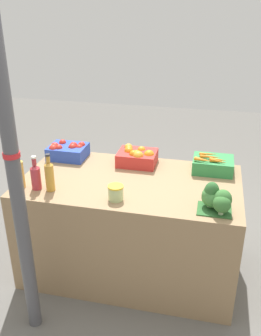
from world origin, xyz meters
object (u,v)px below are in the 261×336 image
at_px(apple_crate, 67,150).
at_px(orange_crate, 137,156).
at_px(broccoli_pile, 216,198).
at_px(support_pole, 14,173).
at_px(juice_bottle_amber, 50,175).
at_px(juice_bottle_golden, 20,172).
at_px(pickle_jar, 116,193).
at_px(carrot_crate, 213,164).
at_px(juice_bottle_ruby, 36,176).

height_order(apple_crate, orange_crate, orange_crate).
distance_m(apple_crate, broccoli_pile, 1.39).
xyz_separation_m(support_pole, juice_bottle_amber, (-0.00, 0.45, -0.23)).
bearing_deg(juice_bottle_golden, apple_crate, 77.54).
bearing_deg(broccoli_pile, juice_bottle_amber, 179.34).
bearing_deg(pickle_jar, orange_crate, 88.11).
xyz_separation_m(apple_crate, juice_bottle_amber, (0.10, -0.58, 0.05)).
height_order(support_pole, juice_bottle_golden, support_pole).
xyz_separation_m(apple_crate, orange_crate, (0.61, 0.00, 0.00)).
height_order(carrot_crate, pickle_jar, carrot_crate).
xyz_separation_m(support_pole, carrot_crate, (1.12, 1.03, -0.29)).
relative_size(juice_bottle_golden, juice_bottle_amber, 0.99).
bearing_deg(carrot_crate, juice_bottle_golden, -156.67).
bearing_deg(pickle_jar, juice_bottle_ruby, 177.50).
distance_m(broccoli_pile, juice_bottle_amber, 1.15).
xyz_separation_m(juice_bottle_ruby, pickle_jar, (0.60, -0.03, -0.05)).
relative_size(juice_bottle_golden, juice_bottle_ruby, 1.10).
xyz_separation_m(carrot_crate, pickle_jar, (-0.63, -0.61, -0.01)).
bearing_deg(broccoli_pile, apple_crate, 154.63).
xyz_separation_m(apple_crate, juice_bottle_ruby, (-0.01, -0.58, 0.04)).
bearing_deg(juice_bottle_golden, juice_bottle_ruby, 0.00).
bearing_deg(juice_bottle_golden, broccoli_pile, -0.55).
distance_m(carrot_crate, juice_bottle_ruby, 1.36).
relative_size(support_pole, apple_crate, 7.48).
bearing_deg(juice_bottle_amber, juice_bottle_ruby, 180.00).
xyz_separation_m(support_pole, broccoli_pile, (1.15, 0.43, -0.26)).
distance_m(juice_bottle_amber, pickle_jar, 0.49).
relative_size(juice_bottle_ruby, pickle_jar, 2.34).
bearing_deg(broccoli_pile, pickle_jar, -178.90).
xyz_separation_m(orange_crate, carrot_crate, (0.61, 0.00, -0.01)).
bearing_deg(support_pole, pickle_jar, 40.64).
bearing_deg(juice_bottle_amber, broccoli_pile, -0.66).
bearing_deg(support_pole, broccoli_pile, 20.55).
height_order(support_pole, apple_crate, support_pole).
bearing_deg(juice_bottle_amber, juice_bottle_golden, 180.00).
relative_size(broccoli_pile, pickle_jar, 2.03).
bearing_deg(broccoli_pile, carrot_crate, 93.08).
bearing_deg(support_pole, juice_bottle_golden, 117.58).
relative_size(support_pole, broccoli_pile, 10.64).
bearing_deg(juice_bottle_ruby, orange_crate, 43.36).
xyz_separation_m(support_pole, apple_crate, (-0.10, 1.03, -0.28)).
height_order(apple_crate, broccoli_pile, broccoli_pile).
distance_m(support_pole, pickle_jar, 0.71).
distance_m(apple_crate, pickle_jar, 0.85).
bearing_deg(broccoli_pile, support_pole, -159.45).
relative_size(apple_crate, juice_bottle_golden, 1.12).
distance_m(support_pole, juice_bottle_golden, 0.55).
height_order(apple_crate, juice_bottle_golden, juice_bottle_golden).
height_order(apple_crate, juice_bottle_ruby, juice_bottle_ruby).
bearing_deg(broccoli_pile, juice_bottle_ruby, 179.40).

